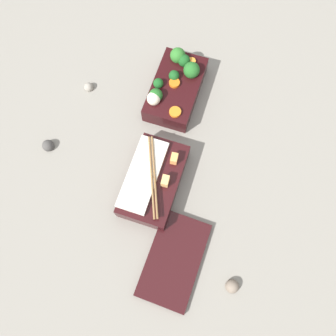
% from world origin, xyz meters
% --- Properties ---
extents(ground_plane, '(3.00, 3.00, 0.00)m').
position_xyz_m(ground_plane, '(0.00, 0.00, 0.00)').
color(ground_plane, gray).
extents(bento_tray_vegetable, '(0.21, 0.12, 0.08)m').
position_xyz_m(bento_tray_vegetable, '(-0.14, -0.01, 0.03)').
color(bento_tray_vegetable, black).
rests_on(bento_tray_vegetable, ground_plane).
extents(bento_tray_rice, '(0.21, 0.12, 0.07)m').
position_xyz_m(bento_tray_rice, '(0.13, 0.01, 0.03)').
color(bento_tray_rice, black).
rests_on(bento_tray_rice, ground_plane).
extents(bento_lid, '(0.21, 0.13, 0.01)m').
position_xyz_m(bento_lid, '(0.29, 0.12, 0.01)').
color(bento_lid, black).
rests_on(bento_lid, ground_plane).
extents(pebble_0, '(0.03, 0.03, 0.03)m').
position_xyz_m(pebble_0, '(0.12, -0.28, 0.01)').
color(pebble_0, '#474442').
rests_on(pebble_0, ground_plane).
extents(pebble_1, '(0.03, 0.03, 0.03)m').
position_xyz_m(pebble_1, '(0.30, 0.26, 0.01)').
color(pebble_1, '#7A6B5B').
rests_on(pebble_1, ground_plane).
extents(pebble_2, '(0.03, 0.03, 0.03)m').
position_xyz_m(pebble_2, '(-0.08, -0.25, 0.01)').
color(pebble_2, gray).
rests_on(pebble_2, ground_plane).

